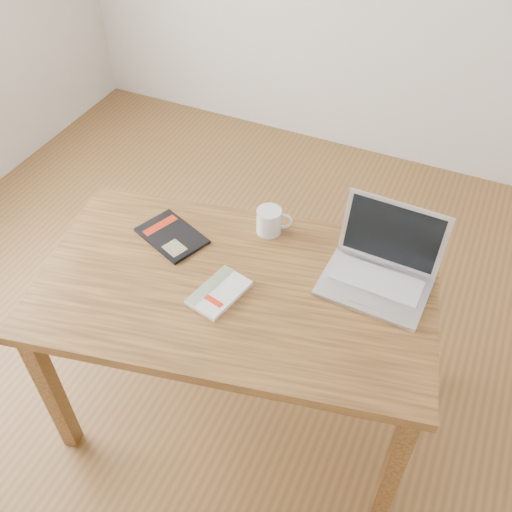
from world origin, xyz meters
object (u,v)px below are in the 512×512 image
at_px(black_guidebook, 172,236).
at_px(coffee_mug, 270,221).
at_px(white_guidebook, 219,293).
at_px(desk, 236,301).
at_px(laptop, 381,268).

bearing_deg(black_guidebook, coffee_mug, -38.32).
relative_size(white_guidebook, black_guidebook, 0.79).
height_order(desk, white_guidebook, white_guidebook).
bearing_deg(laptop, black_guidebook, -169.01).
bearing_deg(desk, coffee_mug, 78.45).
xyz_separation_m(black_guidebook, coffee_mug, (0.32, 0.18, 0.04)).
relative_size(laptop, coffee_mug, 2.84).
height_order(black_guidebook, laptop, laptop).
bearing_deg(black_guidebook, white_guidebook, -99.64).
height_order(desk, black_guidebook, black_guidebook).
bearing_deg(desk, black_guidebook, 148.80).
relative_size(white_guidebook, coffee_mug, 1.80).
bearing_deg(white_guidebook, coffee_mug, 98.74).
bearing_deg(black_guidebook, desk, -87.69).
bearing_deg(desk, laptop, 15.99).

